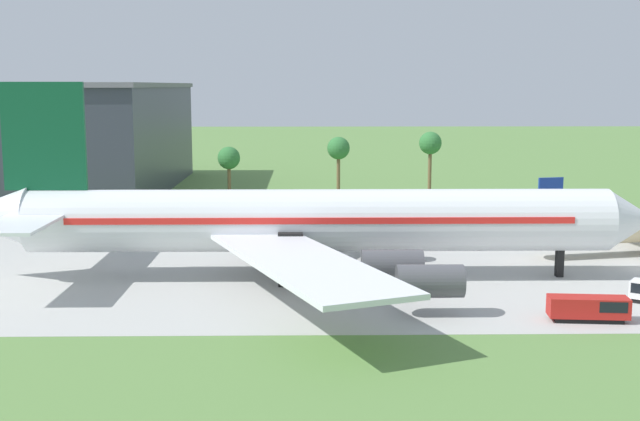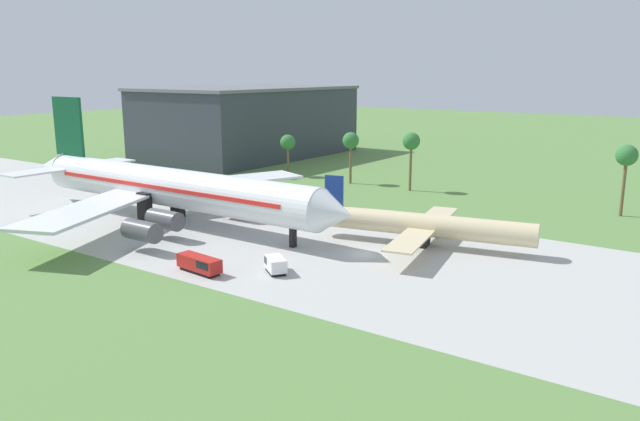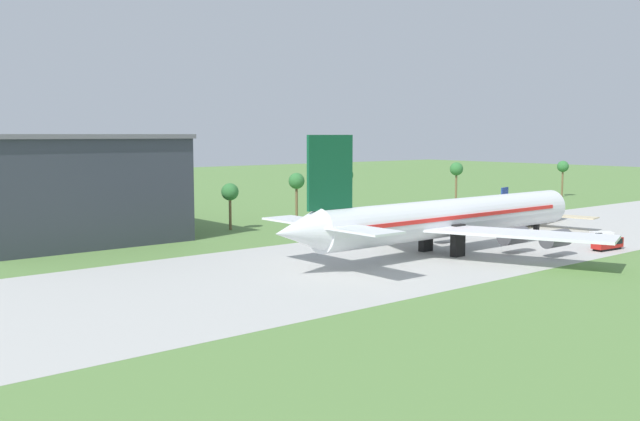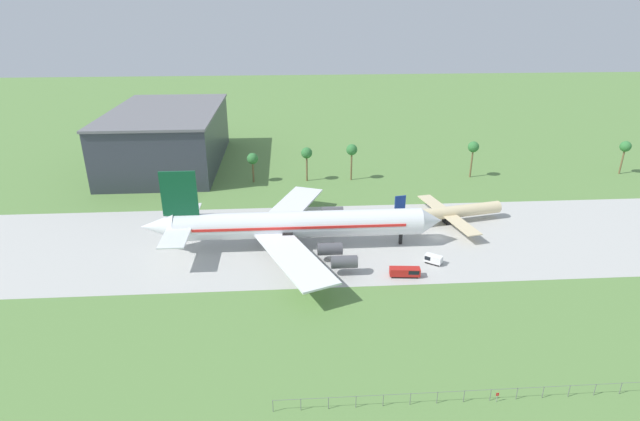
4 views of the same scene
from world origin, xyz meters
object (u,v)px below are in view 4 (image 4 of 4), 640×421
baggage_tug (406,272)px  terminal_building (168,137)px  catering_van (433,259)px  no_stopping_sign (497,396)px  regional_aircraft (447,213)px  jet_airliner (294,225)px

baggage_tug → terminal_building: terminal_building is taller
catering_van → no_stopping_sign: size_ratio=2.55×
catering_van → terminal_building: (-74.46, 79.59, 8.84)m
terminal_building → baggage_tug: bearing=-51.7°
regional_aircraft → jet_airliner: bearing=-164.7°
regional_aircraft → no_stopping_sign: size_ratio=18.28×
jet_airliner → regional_aircraft: 42.10m
baggage_tug → jet_airliner: bearing=146.3°
baggage_tug → terminal_building: bearing=128.3°
catering_van → jet_airliner: bearing=161.6°
jet_airliner → no_stopping_sign: size_ratio=42.32×
regional_aircraft → terminal_building: bearing=145.3°
regional_aircraft → catering_van: bearing=-114.3°
regional_aircraft → catering_van: (-9.63, -21.36, -1.97)m
baggage_tug → catering_van: baggage_tug is taller
no_stopping_sign → terminal_building: terminal_building is taller
catering_van → terminal_building: 109.35m
catering_van → terminal_building: bearing=133.1°
jet_airliner → terminal_building: bearing=122.1°
terminal_building → catering_van: bearing=-46.9°
catering_van → terminal_building: terminal_building is taller
jet_airliner → no_stopping_sign: 59.97m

